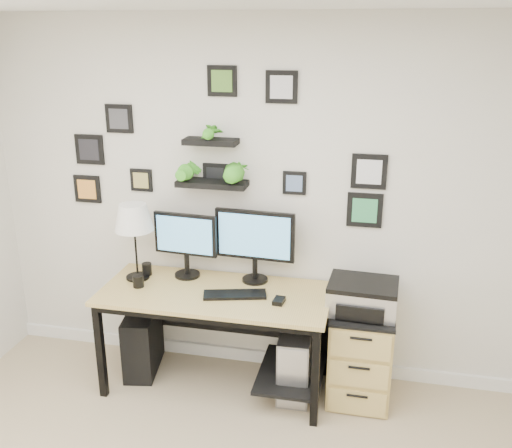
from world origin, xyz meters
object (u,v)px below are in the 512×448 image
(table_lamp, at_px, (134,219))
(pc_tower_grey, at_px, (296,360))
(monitor_right, at_px, (255,240))
(printer, at_px, (363,297))
(file_cabinet, at_px, (360,353))
(desk, at_px, (221,306))
(pc_tower_black, at_px, (143,341))
(mug, at_px, (138,281))
(monitor_left, at_px, (186,240))

(table_lamp, distance_m, pc_tower_grey, 1.53)
(monitor_right, distance_m, printer, 0.84)
(file_cabinet, xyz_separation_m, printer, (-0.01, -0.00, 0.44))
(desk, xyz_separation_m, pc_tower_black, (-0.64, 0.05, -0.39))
(monitor_right, relative_size, table_lamp, 1.02)
(file_cabinet, bearing_deg, pc_tower_grey, -174.78)
(file_cabinet, bearing_deg, mug, -175.22)
(monitor_left, xyz_separation_m, file_cabinet, (1.29, -0.11, -0.70))
(pc_tower_grey, height_order, file_cabinet, file_cabinet)
(mug, height_order, pc_tower_black, mug)
(printer, bearing_deg, file_cabinet, 15.02)
(desk, distance_m, file_cabinet, 1.03)
(desk, relative_size, table_lamp, 2.83)
(desk, distance_m, pc_tower_black, 0.75)
(desk, relative_size, printer, 3.38)
(desk, bearing_deg, mug, -172.87)
(mug, bearing_deg, printer, 4.71)
(monitor_right, bearing_deg, printer, -10.21)
(table_lamp, xyz_separation_m, pc_tower_grey, (1.19, -0.05, -0.96))
(monitor_left, bearing_deg, pc_tower_grey, -10.33)
(table_lamp, relative_size, pc_tower_black, 1.18)
(monitor_right, height_order, printer, monitor_right)
(monitor_right, distance_m, pc_tower_black, 1.19)
(monitor_right, bearing_deg, table_lamp, -171.39)
(monitor_right, bearing_deg, pc_tower_grey, -27.54)
(mug, bearing_deg, pc_tower_black, 114.30)
(file_cabinet, distance_m, printer, 0.44)
(mug, relative_size, printer, 0.18)
(table_lamp, relative_size, pc_tower_grey, 1.13)
(pc_tower_grey, xyz_separation_m, file_cabinet, (0.45, 0.04, 0.09))
(monitor_left, relative_size, pc_tower_black, 1.01)
(file_cabinet, bearing_deg, monitor_right, 170.14)
(mug, distance_m, pc_tower_grey, 1.26)
(monitor_left, bearing_deg, file_cabinet, -5.03)
(desk, bearing_deg, pc_tower_black, 175.85)
(desk, relative_size, pc_tower_grey, 3.19)
(pc_tower_black, height_order, file_cabinet, file_cabinet)
(printer, bearing_deg, monitor_left, 174.80)
(pc_tower_black, height_order, pc_tower_grey, pc_tower_grey)
(pc_tower_black, xyz_separation_m, printer, (1.61, 0.01, 0.54))
(monitor_left, bearing_deg, mug, -138.45)
(desk, distance_m, printer, 0.99)
(pc_tower_grey, bearing_deg, desk, -178.15)
(monitor_right, xyz_separation_m, file_cabinet, (0.79, -0.14, -0.73))
(mug, bearing_deg, monitor_left, 41.55)
(monitor_right, distance_m, table_lamp, 0.87)
(pc_tower_black, xyz_separation_m, pc_tower_grey, (1.18, -0.03, 0.01))
(pc_tower_grey, bearing_deg, table_lamp, 177.65)
(pc_tower_grey, bearing_deg, file_cabinet, 5.22)
(monitor_left, relative_size, pc_tower_grey, 0.97)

